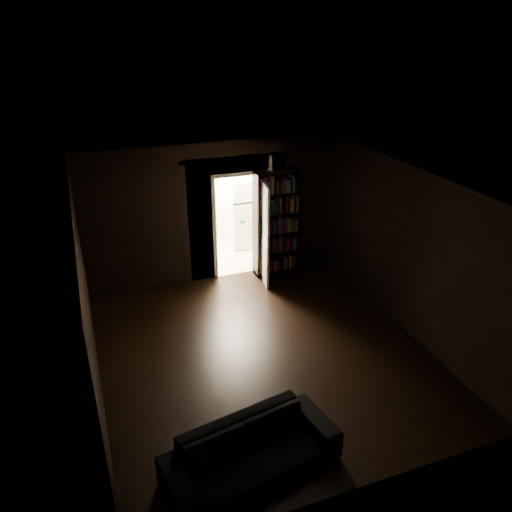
# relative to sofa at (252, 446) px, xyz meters

# --- Properties ---
(ground) EXTENTS (5.50, 5.50, 0.00)m
(ground) POSITION_rel_sofa_xyz_m (0.95, 2.10, -0.40)
(ground) COLOR black
(ground) RESTS_ON ground
(room_walls) EXTENTS (5.02, 5.61, 2.84)m
(room_walls) POSITION_rel_sofa_xyz_m (0.94, 3.17, 1.28)
(room_walls) COLOR black
(room_walls) RESTS_ON ground
(kitchen_alcove) EXTENTS (2.20, 1.80, 2.60)m
(kitchen_alcove) POSITION_rel_sofa_xyz_m (1.45, 5.97, 0.81)
(kitchen_alcove) COLOR beige
(kitchen_alcove) RESTS_ON ground
(sofa) EXTENTS (2.19, 1.24, 0.80)m
(sofa) POSITION_rel_sofa_xyz_m (0.00, 0.00, 0.00)
(sofa) COLOR black
(sofa) RESTS_ON ground
(bookshelf) EXTENTS (0.94, 0.47, 2.20)m
(bookshelf) POSITION_rel_sofa_xyz_m (2.20, 4.65, 0.70)
(bookshelf) COLOR black
(bookshelf) RESTS_ON ground
(refrigerator) EXTENTS (0.95, 0.91, 1.65)m
(refrigerator) POSITION_rel_sofa_xyz_m (2.05, 6.21, 0.43)
(refrigerator) COLOR white
(refrigerator) RESTS_ON ground
(door) EXTENTS (0.19, 0.85, 2.05)m
(door) POSITION_rel_sofa_xyz_m (1.85, 4.41, 0.63)
(door) COLOR silver
(door) RESTS_ON ground
(figurine) EXTENTS (0.12, 0.12, 0.32)m
(figurine) POSITION_rel_sofa_xyz_m (2.08, 4.68, 1.96)
(figurine) COLOR white
(figurine) RESTS_ON bookshelf
(bottles) EXTENTS (0.58, 0.15, 0.23)m
(bottles) POSITION_rel_sofa_xyz_m (2.06, 6.23, 1.37)
(bottles) COLOR black
(bottles) RESTS_ON refrigerator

